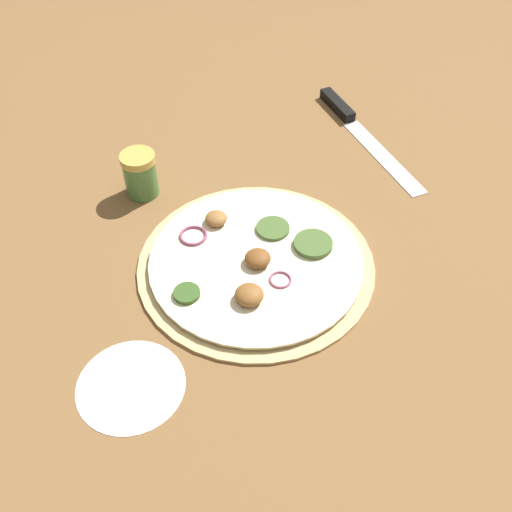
% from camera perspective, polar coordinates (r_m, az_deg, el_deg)
% --- Properties ---
extents(ground_plane, '(3.00, 3.00, 0.00)m').
position_cam_1_polar(ground_plane, '(0.83, 0.00, -0.91)').
color(ground_plane, brown).
extents(pizza, '(0.33, 0.33, 0.03)m').
position_cam_1_polar(pizza, '(0.83, -0.01, -0.56)').
color(pizza, '#D6B77A').
rests_on(pizza, ground_plane).
extents(knife, '(0.06, 0.32, 0.02)m').
position_cam_1_polar(knife, '(1.11, 9.02, 12.66)').
color(knife, silver).
rests_on(knife, ground_plane).
extents(spice_jar, '(0.05, 0.05, 0.07)m').
position_cam_1_polar(spice_jar, '(0.94, -10.97, 7.66)').
color(spice_jar, '#4C7F42').
rests_on(spice_jar, ground_plane).
extents(flour_patch, '(0.13, 0.13, 0.00)m').
position_cam_1_polar(flour_patch, '(0.73, -11.84, -11.99)').
color(flour_patch, white).
rests_on(flour_patch, ground_plane).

